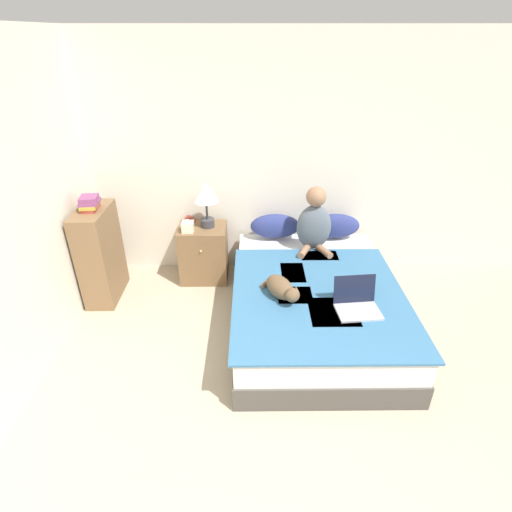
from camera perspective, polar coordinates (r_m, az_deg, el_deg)
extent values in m
cube|color=silver|center=(4.40, 6.15, 13.30)|extent=(5.47, 0.05, 2.55)
cube|color=#4C4742|center=(3.93, 8.14, -8.05)|extent=(1.47, 2.11, 0.22)
cube|color=silver|center=(3.80, 8.37, -5.35)|extent=(1.45, 2.08, 0.23)
cube|color=teal|center=(3.56, 8.98, -5.64)|extent=(1.51, 1.69, 0.02)
cube|color=#3D4784|center=(3.53, 5.57, -5.61)|extent=(0.30, 0.26, 0.01)
cube|color=#3D4784|center=(3.85, 5.28, -2.39)|extent=(0.22, 0.36, 0.01)
cube|color=#3D4784|center=(3.38, 10.98, -7.85)|extent=(0.40, 0.40, 0.01)
cube|color=#3D4784|center=(4.17, 9.02, 0.02)|extent=(0.38, 0.20, 0.01)
ellipsoid|color=navy|center=(4.43, 2.75, 4.28)|extent=(0.55, 0.22, 0.28)
ellipsoid|color=navy|center=(4.51, 11.19, 4.24)|extent=(0.55, 0.22, 0.28)
ellipsoid|color=slate|center=(4.19, 8.26, 4.10)|extent=(0.36, 0.20, 0.49)
sphere|color=#9E7051|center=(4.06, 8.60, 8.39)|extent=(0.20, 0.20, 0.20)
cylinder|color=#9E7051|center=(4.16, 6.95, 0.76)|extent=(0.17, 0.26, 0.07)
cylinder|color=#9E7051|center=(4.19, 9.62, 0.77)|extent=(0.17, 0.26, 0.07)
ellipsoid|color=brown|center=(3.46, 3.43, -4.45)|extent=(0.32, 0.37, 0.18)
sphere|color=brown|center=(3.32, 5.21, -5.57)|extent=(0.12, 0.12, 0.12)
cone|color=brown|center=(3.31, 5.73, -4.74)|extent=(0.06, 0.06, 0.06)
cone|color=brown|center=(3.28, 4.76, -5.08)|extent=(0.06, 0.06, 0.06)
cylinder|color=brown|center=(3.65, 1.52, -3.76)|extent=(0.12, 0.17, 0.04)
cube|color=#B7B7BC|center=(3.41, 14.40, -7.73)|extent=(0.37, 0.28, 0.02)
cube|color=black|center=(3.45, 13.89, -4.57)|extent=(0.36, 0.09, 0.24)
cube|color=brown|center=(4.51, -7.47, 0.44)|extent=(0.52, 0.42, 0.64)
sphere|color=tan|center=(4.25, -7.89, 0.67)|extent=(0.03, 0.03, 0.03)
cylinder|color=#38383D|center=(4.36, -6.93, 4.75)|extent=(0.15, 0.15, 0.09)
cylinder|color=#38383D|center=(4.30, -7.05, 6.52)|extent=(0.02, 0.02, 0.20)
cone|color=white|center=(4.23, -7.22, 9.13)|extent=(0.26, 0.26, 0.21)
cube|color=beige|center=(4.27, -9.72, 4.12)|extent=(0.12, 0.12, 0.11)
ellipsoid|color=white|center=(4.24, -9.80, 4.98)|extent=(0.06, 0.04, 0.03)
cylinder|color=#B24238|center=(4.46, -9.62, 5.08)|extent=(0.07, 0.07, 0.09)
torus|color=#B24238|center=(4.45, -8.95, 5.15)|extent=(0.06, 0.01, 0.06)
cube|color=brown|center=(4.38, -21.34, 0.21)|extent=(0.29, 0.60, 0.99)
cube|color=#B24238|center=(4.17, -22.59, 6.33)|extent=(0.14, 0.21, 0.03)
cube|color=gold|center=(4.15, -22.67, 6.71)|extent=(0.17, 0.23, 0.03)
cube|color=#844270|center=(4.15, -22.67, 7.11)|extent=(0.19, 0.22, 0.03)
cube|color=#844270|center=(4.14, -22.79, 7.58)|extent=(0.18, 0.20, 0.04)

